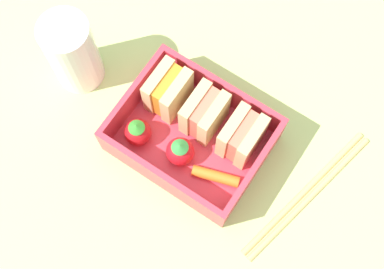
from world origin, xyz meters
TOP-DOWN VIEW (x-y plane):
  - ground_plane at (0.00, 0.00)cm, footprint 120.00×120.00cm
  - bento_tray at (0.00, 0.00)cm, footprint 15.43×12.06cm
  - bento_rim at (0.00, 0.00)cm, footprint 15.43×12.06cm
  - sandwich_left at (-4.54, 2.31)cm, footprint 3.43×4.62cm
  - sandwich_center_left at (0.00, 2.31)cm, footprint 3.43×4.62cm
  - sandwich_center at (4.54, 2.31)cm, footprint 3.43×4.62cm
  - strawberry_far_left at (-4.87, -2.90)cm, footprint 2.89×2.89cm
  - strawberry_left at (0.36, -2.20)cm, footprint 2.96×2.96cm
  - carrot_stick_far_left at (4.37, -2.19)cm, footprint 5.06×2.61cm
  - chopstick_pair at (13.32, 1.84)cm, footprint 5.52×18.31cm
  - drinking_glass at (-15.08, 0.43)cm, footprint 5.28×5.28cm

SIDE VIEW (x-z plane):
  - ground_plane at x=0.00cm, z-range -2.00..0.00cm
  - chopstick_pair at x=13.32cm, z-range 0.00..0.70cm
  - bento_tray at x=0.00cm, z-range 0.00..1.20cm
  - carrot_stick_far_left at x=4.37cm, z-range 1.20..2.35cm
  - strawberry_far_left at x=-4.87cm, z-range 1.02..4.51cm
  - strawberry_left at x=0.36cm, z-range 1.02..4.58cm
  - bento_rim at x=0.00cm, z-range 1.20..5.18cm
  - sandwich_left at x=-4.54cm, z-range 1.20..6.54cm
  - sandwich_center_left at x=0.00cm, z-range 1.20..6.54cm
  - sandwich_center at x=4.54cm, z-range 1.20..6.54cm
  - drinking_glass at x=-15.08cm, z-range 0.00..9.82cm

